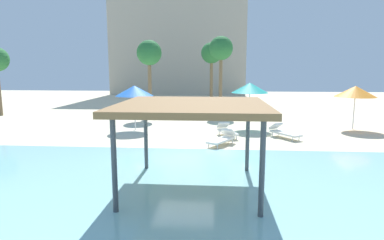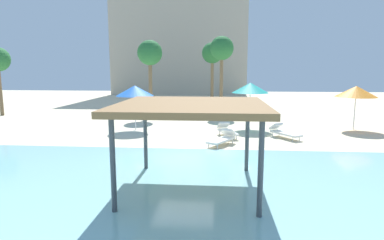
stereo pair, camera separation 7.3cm
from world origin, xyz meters
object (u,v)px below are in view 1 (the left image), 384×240
at_px(beach_umbrella_blue_0, 134,91).
at_px(beach_umbrella_teal_2, 250,88).
at_px(lounge_chair_4, 226,130).
at_px(palm_tree_1, 221,50).
at_px(lounge_chair_1, 283,132).
at_px(beach_umbrella_orange_3, 355,91).
at_px(palm_tree_3, 212,54).
at_px(shade_pavilion, 192,108).
at_px(lounge_chair_3, 223,138).
at_px(palm_tree_2, 149,54).

relative_size(beach_umbrella_blue_0, beach_umbrella_teal_2, 0.95).
height_order(lounge_chair_4, palm_tree_1, palm_tree_1).
bearing_deg(lounge_chair_1, beach_umbrella_blue_0, -135.15).
bearing_deg(beach_umbrella_blue_0, beach_umbrella_teal_2, 8.74).
height_order(beach_umbrella_orange_3, lounge_chair_4, beach_umbrella_orange_3).
distance_m(beach_umbrella_blue_0, lounge_chair_4, 6.06).
xyz_separation_m(palm_tree_1, palm_tree_3, (-0.81, 3.50, -0.19)).
bearing_deg(palm_tree_1, beach_umbrella_orange_3, -37.89).
height_order(shade_pavilion, palm_tree_3, palm_tree_3).
bearing_deg(lounge_chair_3, palm_tree_1, -148.57).
bearing_deg(shade_pavilion, palm_tree_1, 86.42).
distance_m(shade_pavilion, beach_umbrella_teal_2, 10.92).
height_order(beach_umbrella_orange_3, lounge_chair_1, beach_umbrella_orange_3).
distance_m(lounge_chair_1, palm_tree_2, 12.25).
height_order(lounge_chair_1, lounge_chair_4, same).
relative_size(lounge_chair_1, lounge_chair_3, 0.99).
bearing_deg(lounge_chair_4, lounge_chair_1, 69.79).
xyz_separation_m(beach_umbrella_orange_3, lounge_chair_4, (-7.79, -2.68, -1.99)).
height_order(palm_tree_2, palm_tree_3, palm_tree_3).
bearing_deg(lounge_chair_3, lounge_chair_1, 151.42).
height_order(shade_pavilion, beach_umbrella_orange_3, shade_pavilion).
xyz_separation_m(shade_pavilion, lounge_chair_3, (1.05, 5.89, -2.18)).
height_order(beach_umbrella_teal_2, lounge_chair_4, beach_umbrella_teal_2).
bearing_deg(palm_tree_1, beach_umbrella_blue_0, -125.49).
bearing_deg(palm_tree_2, palm_tree_3, 48.13).
relative_size(beach_umbrella_orange_3, palm_tree_1, 0.42).
distance_m(lounge_chair_4, palm_tree_2, 10.21).
bearing_deg(palm_tree_1, lounge_chair_4, -88.47).
relative_size(beach_umbrella_blue_0, palm_tree_2, 0.46).
xyz_separation_m(beach_umbrella_orange_3, lounge_chair_1, (-4.77, -2.81, -1.99)).
relative_size(beach_umbrella_orange_3, lounge_chair_4, 1.33).
xyz_separation_m(lounge_chair_1, lounge_chair_3, (-3.27, -1.89, 0.00)).
bearing_deg(lounge_chair_1, lounge_chair_3, -93.84).
bearing_deg(palm_tree_1, shade_pavilion, -93.58).
distance_m(beach_umbrella_orange_3, palm_tree_3, 13.42).
distance_m(beach_umbrella_teal_2, palm_tree_1, 7.03).
distance_m(palm_tree_1, palm_tree_2, 5.75).
xyz_separation_m(lounge_chair_3, palm_tree_1, (0.01, 10.95, 4.82)).
height_order(lounge_chair_3, palm_tree_2, palm_tree_2).
distance_m(lounge_chair_3, palm_tree_1, 11.96).
height_order(beach_umbrella_orange_3, palm_tree_1, palm_tree_1).
relative_size(beach_umbrella_orange_3, palm_tree_2, 0.46).
bearing_deg(beach_umbrella_teal_2, palm_tree_1, 105.28).
bearing_deg(beach_umbrella_teal_2, palm_tree_2, 147.51).
bearing_deg(palm_tree_3, lounge_chair_3, -86.82).
bearing_deg(shade_pavilion, lounge_chair_4, 80.72).
relative_size(beach_umbrella_blue_0, palm_tree_1, 0.43).
distance_m(beach_umbrella_teal_2, lounge_chair_4, 3.73).
distance_m(beach_umbrella_blue_0, beach_umbrella_teal_2, 7.05).
xyz_separation_m(beach_umbrella_teal_2, palm_tree_3, (-2.53, 9.78, 2.44)).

